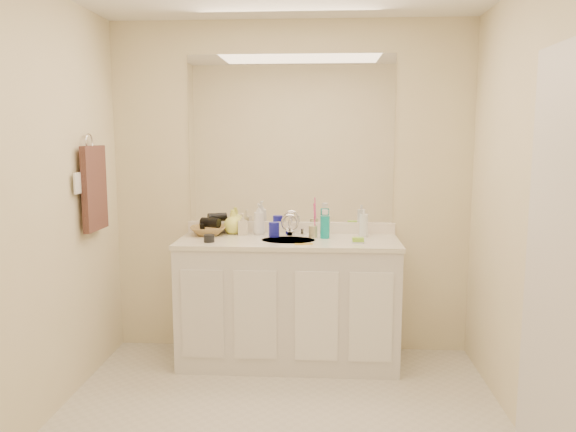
# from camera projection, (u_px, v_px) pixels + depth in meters

# --- Properties ---
(wall_back) EXTENTS (2.60, 0.02, 2.40)m
(wall_back) POSITION_uv_depth(u_px,v_px,m) (291.00, 189.00, 4.09)
(wall_back) COLOR beige
(wall_back) RESTS_ON floor
(wall_front) EXTENTS (2.60, 0.02, 2.40)m
(wall_front) POSITION_uv_depth(u_px,v_px,m) (236.00, 280.00, 1.53)
(wall_front) COLOR beige
(wall_front) RESTS_ON floor
(wall_left) EXTENTS (0.02, 2.60, 2.40)m
(wall_left) POSITION_uv_depth(u_px,v_px,m) (25.00, 212.00, 2.89)
(wall_left) COLOR beige
(wall_left) RESTS_ON floor
(wall_right) EXTENTS (0.02, 2.60, 2.40)m
(wall_right) POSITION_uv_depth(u_px,v_px,m) (542.00, 216.00, 2.73)
(wall_right) COLOR beige
(wall_right) RESTS_ON floor
(vanity_cabinet) EXTENTS (1.50, 0.55, 0.85)m
(vanity_cabinet) POSITION_uv_depth(u_px,v_px,m) (288.00, 303.00, 3.93)
(vanity_cabinet) COLOR silver
(vanity_cabinet) RESTS_ON floor
(countertop) EXTENTS (1.52, 0.57, 0.03)m
(countertop) POSITION_uv_depth(u_px,v_px,m) (288.00, 241.00, 3.87)
(countertop) COLOR white
(countertop) RESTS_ON vanity_cabinet
(backsplash) EXTENTS (1.52, 0.03, 0.08)m
(backsplash) POSITION_uv_depth(u_px,v_px,m) (291.00, 228.00, 4.12)
(backsplash) COLOR white
(backsplash) RESTS_ON countertop
(sink_basin) EXTENTS (0.37, 0.37, 0.02)m
(sink_basin) POSITION_uv_depth(u_px,v_px,m) (288.00, 242.00, 3.85)
(sink_basin) COLOR beige
(sink_basin) RESTS_ON countertop
(faucet) EXTENTS (0.02, 0.02, 0.11)m
(faucet) POSITION_uv_depth(u_px,v_px,m) (290.00, 228.00, 4.02)
(faucet) COLOR silver
(faucet) RESTS_ON countertop
(mirror) EXTENTS (1.48, 0.01, 1.20)m
(mirror) POSITION_uv_depth(u_px,v_px,m) (291.00, 140.00, 4.04)
(mirror) COLOR white
(mirror) RESTS_ON wall_back
(blue_mug) EXTENTS (0.08, 0.08, 0.10)m
(blue_mug) POSITION_uv_depth(u_px,v_px,m) (274.00, 230.00, 3.96)
(blue_mug) COLOR #1819A5
(blue_mug) RESTS_ON countertop
(tan_cup) EXTENTS (0.08, 0.08, 0.08)m
(tan_cup) POSITION_uv_depth(u_px,v_px,m) (313.00, 232.00, 3.94)
(tan_cup) COLOR tan
(tan_cup) RESTS_ON countertop
(toothbrush) EXTENTS (0.02, 0.04, 0.19)m
(toothbrush) POSITION_uv_depth(u_px,v_px,m) (315.00, 216.00, 3.92)
(toothbrush) COLOR #FF4393
(toothbrush) RESTS_ON tan_cup
(mouthwash_bottle) EXTENTS (0.07, 0.07, 0.16)m
(mouthwash_bottle) POSITION_uv_depth(u_px,v_px,m) (325.00, 227.00, 3.90)
(mouthwash_bottle) COLOR #0DA3A4
(mouthwash_bottle) RESTS_ON countertop
(clear_pump_bottle) EXTENTS (0.07, 0.07, 0.16)m
(clear_pump_bottle) POSITION_uv_depth(u_px,v_px,m) (364.00, 225.00, 3.96)
(clear_pump_bottle) COLOR white
(clear_pump_bottle) RESTS_ON countertop
(soap_dish) EXTENTS (0.09, 0.08, 0.01)m
(soap_dish) POSITION_uv_depth(u_px,v_px,m) (358.00, 242.00, 3.73)
(soap_dish) COLOR silver
(soap_dish) RESTS_ON countertop
(green_soap) EXTENTS (0.08, 0.06, 0.03)m
(green_soap) POSITION_uv_depth(u_px,v_px,m) (358.00, 239.00, 3.73)
(green_soap) COLOR #8CCF32
(green_soap) RESTS_ON soap_dish
(orange_comb) EXTENTS (0.12, 0.05, 0.01)m
(orange_comb) POSITION_uv_depth(u_px,v_px,m) (304.00, 244.00, 3.69)
(orange_comb) COLOR gold
(orange_comb) RESTS_ON countertop
(dark_jar) EXTENTS (0.08, 0.08, 0.05)m
(dark_jar) POSITION_uv_depth(u_px,v_px,m) (209.00, 238.00, 3.76)
(dark_jar) COLOR black
(dark_jar) RESTS_ON countertop
(soap_bottle_white) EXTENTS (0.11, 0.11, 0.22)m
(soap_bottle_white) POSITION_uv_depth(u_px,v_px,m) (259.00, 219.00, 4.05)
(soap_bottle_white) COLOR white
(soap_bottle_white) RESTS_ON countertop
(soap_bottle_cream) EXTENTS (0.08, 0.08, 0.15)m
(soap_bottle_cream) POSITION_uv_depth(u_px,v_px,m) (243.00, 224.00, 4.04)
(soap_bottle_cream) COLOR beige
(soap_bottle_cream) RESTS_ON countertop
(soap_bottle_yellow) EXTENTS (0.18, 0.18, 0.18)m
(soap_bottle_yellow) POSITION_uv_depth(u_px,v_px,m) (233.00, 222.00, 4.08)
(soap_bottle_yellow) COLOR #F5FC62
(soap_bottle_yellow) RESTS_ON countertop
(wicker_basket) EXTENTS (0.30, 0.30, 0.06)m
(wicker_basket) POSITION_uv_depth(u_px,v_px,m) (208.00, 231.00, 4.03)
(wicker_basket) COLOR olive
(wicker_basket) RESTS_ON countertop
(hair_dryer) EXTENTS (0.16, 0.12, 0.07)m
(hair_dryer) POSITION_uv_depth(u_px,v_px,m) (211.00, 223.00, 4.02)
(hair_dryer) COLOR black
(hair_dryer) RESTS_ON wicker_basket
(towel_ring) EXTENTS (0.01, 0.11, 0.11)m
(towel_ring) POSITION_uv_depth(u_px,v_px,m) (89.00, 142.00, 3.60)
(towel_ring) COLOR silver
(towel_ring) RESTS_ON wall_left
(hand_towel) EXTENTS (0.04, 0.32, 0.55)m
(hand_towel) POSITION_uv_depth(u_px,v_px,m) (94.00, 188.00, 3.64)
(hand_towel) COLOR #331F1B
(hand_towel) RESTS_ON towel_ring
(switch_plate) EXTENTS (0.01, 0.08, 0.13)m
(switch_plate) POSITION_uv_depth(u_px,v_px,m) (77.00, 183.00, 3.44)
(switch_plate) COLOR white
(switch_plate) RESTS_ON wall_left
(door) EXTENTS (0.02, 0.82, 2.00)m
(door) POSITION_uv_depth(u_px,v_px,m) (562.00, 271.00, 2.46)
(door) COLOR silver
(door) RESTS_ON floor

